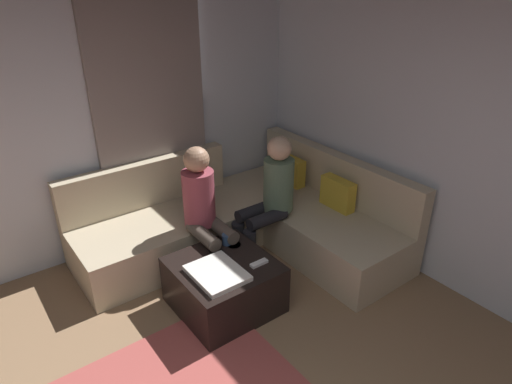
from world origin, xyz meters
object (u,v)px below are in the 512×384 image
(sectional_couch, at_px, (249,220))
(coffee_mug, at_px, (227,239))
(ottoman, at_px, (224,285))
(game_remote, at_px, (259,263))
(person_on_couch_back, at_px, (270,195))
(person_on_couch_side, at_px, (205,209))

(sectional_couch, height_order, coffee_mug, sectional_couch)
(ottoman, height_order, game_remote, game_remote)
(coffee_mug, height_order, person_on_couch_back, person_on_couch_back)
(sectional_couch, height_order, ottoman, sectional_couch)
(person_on_couch_back, distance_m, person_on_couch_side, 0.64)
(sectional_couch, distance_m, coffee_mug, 0.69)
(person_on_couch_side, bearing_deg, ottoman, 74.46)
(coffee_mug, bearing_deg, ottoman, -39.29)
(sectional_couch, relative_size, person_on_couch_back, 2.12)
(coffee_mug, relative_size, person_on_couch_side, 0.08)
(coffee_mug, height_order, game_remote, coffee_mug)
(sectional_couch, bearing_deg, ottoman, -48.40)
(person_on_couch_side, bearing_deg, game_remote, 97.61)
(coffee_mug, bearing_deg, sectional_couch, 127.70)
(sectional_couch, xyz_separation_m, game_remote, (0.80, -0.48, 0.15))
(person_on_couch_back, relative_size, person_on_couch_side, 1.00)
(coffee_mug, xyz_separation_m, person_on_couch_side, (-0.26, -0.05, 0.19))
(ottoman, relative_size, coffee_mug, 8.00)
(person_on_couch_side, bearing_deg, person_on_couch_back, 169.51)
(person_on_couch_back, bearing_deg, coffee_mug, 103.65)
(person_on_couch_side, bearing_deg, sectional_couch, -165.47)
(ottoman, height_order, person_on_couch_back, person_on_couch_back)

